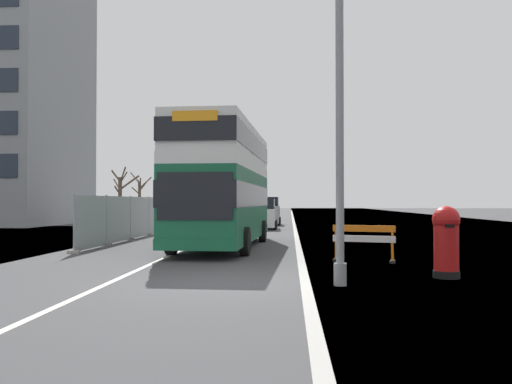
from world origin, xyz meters
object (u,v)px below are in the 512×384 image
Objects in this scene: double_decker_bus at (224,184)px; red_pillar_postbox at (446,238)px; car_receding_mid at (268,212)px; car_oncoming_near at (263,215)px; lamppost_foreground at (340,122)px; roadworks_barrier at (364,238)px.

double_decker_bus is 10.76m from red_pillar_postbox.
car_oncoming_near is at bearing -90.64° from car_receding_mid.
red_pillar_postbox is 30.05m from car_receding_mid.
red_pillar_postbox is at bearing 26.92° from lamppost_foreground.
double_decker_bus reaches higher than car_oncoming_near.
car_receding_mid is at bearing 100.74° from red_pillar_postbox.
roadworks_barrier is 26.45m from car_receding_mid.
car_receding_mid is at bearing 98.83° from roadworks_barrier.
double_decker_bus reaches higher than roadworks_barrier.
roadworks_barrier is at bearing -81.17° from car_receding_mid.
car_receding_mid is at bearing 95.34° from lamppost_foreground.
red_pillar_postbox is (6.51, -8.42, -1.61)m from double_decker_bus.
lamppost_foreground is at bearing -84.66° from car_receding_mid.
double_decker_bus reaches higher than red_pillar_postbox.
roadworks_barrier is at bearing 114.47° from red_pillar_postbox.
roadworks_barrier is 19.97m from car_oncoming_near.
double_decker_bus is at bearing 127.74° from red_pillar_postbox.
lamppost_foreground is 24.62m from car_oncoming_near.
red_pillar_postbox is at bearing -65.53° from roadworks_barrier.
red_pillar_postbox is at bearing -79.26° from car_receding_mid.
lamppost_foreground is at bearing -153.08° from red_pillar_postbox.
lamppost_foreground is 4.40× the size of red_pillar_postbox.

